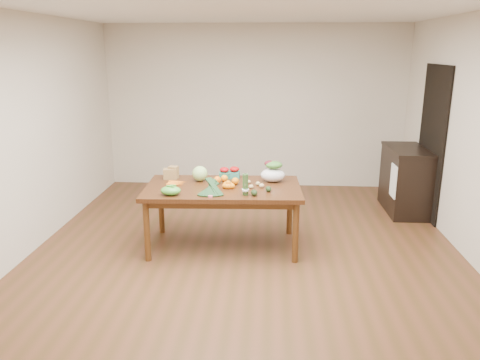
# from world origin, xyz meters

# --- Properties ---
(floor) EXTENTS (6.00, 6.00, 0.00)m
(floor) POSITION_xyz_m (0.00, 0.00, 0.00)
(floor) COLOR brown
(floor) RESTS_ON ground
(ceiling) EXTENTS (5.00, 6.00, 0.02)m
(ceiling) POSITION_xyz_m (0.00, 0.00, 2.70)
(ceiling) COLOR white
(ceiling) RESTS_ON room_walls
(room_walls) EXTENTS (5.02, 6.02, 2.70)m
(room_walls) POSITION_xyz_m (0.00, 0.00, 1.35)
(room_walls) COLOR beige
(room_walls) RESTS_ON floor
(dining_table) EXTENTS (1.84, 1.07, 0.75)m
(dining_table) POSITION_xyz_m (-0.28, 0.31, 0.38)
(dining_table) COLOR #41220F
(dining_table) RESTS_ON floor
(doorway_dark) EXTENTS (0.02, 1.00, 2.10)m
(doorway_dark) POSITION_xyz_m (2.48, 1.60, 1.05)
(doorway_dark) COLOR black
(doorway_dark) RESTS_ON floor
(cabinet) EXTENTS (0.52, 1.02, 0.94)m
(cabinet) POSITION_xyz_m (2.22, 1.75, 0.47)
(cabinet) COLOR black
(cabinet) RESTS_ON floor
(dish_towel) EXTENTS (0.02, 0.28, 0.45)m
(dish_towel) POSITION_xyz_m (1.96, 1.40, 0.55)
(dish_towel) COLOR white
(dish_towel) RESTS_ON cabinet
(paper_bag) EXTENTS (0.23, 0.19, 0.15)m
(paper_bag) POSITION_xyz_m (-0.96, 0.60, 0.83)
(paper_bag) COLOR #A07D47
(paper_bag) RESTS_ON dining_table
(cabbage) EXTENTS (0.18, 0.18, 0.18)m
(cabbage) POSITION_xyz_m (-0.58, 0.53, 0.84)
(cabbage) COLOR #A2D47A
(cabbage) RESTS_ON dining_table
(strawberry_basket_a) EXTENTS (0.12, 0.12, 0.11)m
(strawberry_basket_a) POSITION_xyz_m (-0.30, 0.68, 0.80)
(strawberry_basket_a) COLOR red
(strawberry_basket_a) RESTS_ON dining_table
(strawberry_basket_b) EXTENTS (0.13, 0.13, 0.11)m
(strawberry_basket_b) POSITION_xyz_m (-0.17, 0.70, 0.81)
(strawberry_basket_b) COLOR #B20D0B
(strawberry_basket_b) RESTS_ON dining_table
(orange_a) EXTENTS (0.09, 0.09, 0.09)m
(orange_a) POSITION_xyz_m (-0.36, 0.43, 0.80)
(orange_a) COLOR orange
(orange_a) RESTS_ON dining_table
(orange_b) EXTENTS (0.08, 0.08, 0.08)m
(orange_b) POSITION_xyz_m (-0.28, 0.52, 0.79)
(orange_b) COLOR #FF9C0F
(orange_b) RESTS_ON dining_table
(orange_c) EXTENTS (0.09, 0.09, 0.09)m
(orange_c) POSITION_xyz_m (-0.14, 0.40, 0.79)
(orange_c) COLOR orange
(orange_c) RESTS_ON dining_table
(mandarin_cluster) EXTENTS (0.19, 0.19, 0.10)m
(mandarin_cluster) POSITION_xyz_m (-0.21, 0.25, 0.80)
(mandarin_cluster) COLOR orange
(mandarin_cluster) RESTS_ON dining_table
(carrots) EXTENTS (0.23, 0.20, 0.03)m
(carrots) POSITION_xyz_m (-0.83, 0.38, 0.76)
(carrots) COLOR #FF9C15
(carrots) RESTS_ON dining_table
(snap_pea_bag) EXTENTS (0.22, 0.17, 0.10)m
(snap_pea_bag) POSITION_xyz_m (-0.82, -0.05, 0.80)
(snap_pea_bag) COLOR #56AE3A
(snap_pea_bag) RESTS_ON dining_table
(kale_bunch) EXTENTS (0.34, 0.41, 0.16)m
(kale_bunch) POSITION_xyz_m (-0.38, -0.01, 0.83)
(kale_bunch) COLOR black
(kale_bunch) RESTS_ON dining_table
(asparagus_bundle) EXTENTS (0.08, 0.12, 0.26)m
(asparagus_bundle) POSITION_xyz_m (0.00, -0.02, 0.88)
(asparagus_bundle) COLOR #417937
(asparagus_bundle) RESTS_ON dining_table
(potato_a) EXTENTS (0.05, 0.04, 0.04)m
(potato_a) POSITION_xyz_m (-0.02, 0.31, 0.77)
(potato_a) COLOR tan
(potato_a) RESTS_ON dining_table
(potato_b) EXTENTS (0.05, 0.05, 0.05)m
(potato_b) POSITION_xyz_m (0.05, 0.25, 0.77)
(potato_b) COLOR tan
(potato_b) RESTS_ON dining_table
(potato_c) EXTENTS (0.06, 0.05, 0.05)m
(potato_c) POSITION_xyz_m (0.13, 0.38, 0.77)
(potato_c) COLOR tan
(potato_c) RESTS_ON dining_table
(potato_d) EXTENTS (0.05, 0.05, 0.04)m
(potato_d) POSITION_xyz_m (0.02, 0.45, 0.77)
(potato_d) COLOR tan
(potato_d) RESTS_ON dining_table
(potato_e) EXTENTS (0.06, 0.05, 0.05)m
(potato_e) POSITION_xyz_m (0.17, 0.29, 0.78)
(potato_e) COLOR tan
(potato_e) RESTS_ON dining_table
(avocado_a) EXTENTS (0.09, 0.12, 0.07)m
(avocado_a) POSITION_xyz_m (0.10, -0.02, 0.78)
(avocado_a) COLOR black
(avocado_a) RESTS_ON dining_table
(avocado_b) EXTENTS (0.09, 0.11, 0.06)m
(avocado_b) POSITION_xyz_m (0.25, 0.14, 0.78)
(avocado_b) COLOR black
(avocado_b) RESTS_ON dining_table
(salad_bag) EXTENTS (0.30, 0.23, 0.23)m
(salad_bag) POSITION_xyz_m (0.30, 0.56, 0.86)
(salad_bag) COLOR silver
(salad_bag) RESTS_ON dining_table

